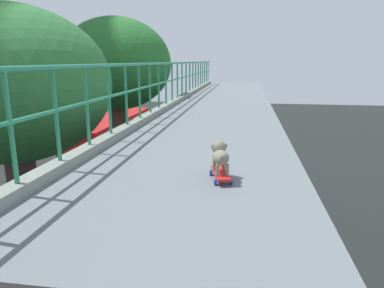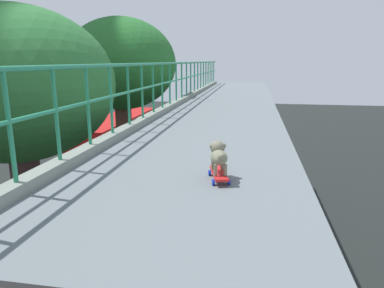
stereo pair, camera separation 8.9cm
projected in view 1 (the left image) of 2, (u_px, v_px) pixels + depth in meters
The scene contains 5 objects.
city_bus at pixel (112, 135), 26.20m from camera, with size 2.76×11.36×3.10m.
roadside_tree_mid at pixel (12, 93), 6.82m from camera, with size 3.85×3.85×8.26m.
roadside_tree_far at pixel (116, 69), 11.97m from camera, with size 3.75×3.75×8.64m.
toy_skateboard at pixel (221, 174), 3.65m from camera, with size 0.27×0.49×0.08m.
small_dog at pixel (220, 154), 3.63m from camera, with size 0.23×0.39×0.32m.
Camera 1 is at (1.81, -1.23, 7.20)m, focal length 32.79 mm.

